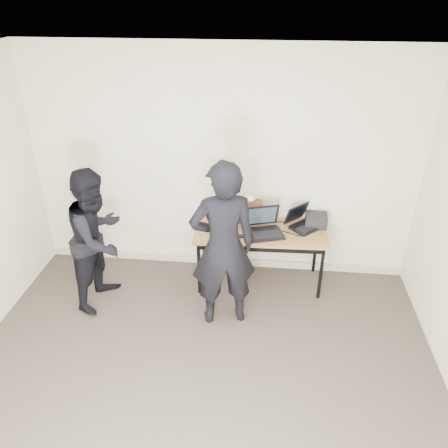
# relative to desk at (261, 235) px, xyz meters

# --- Properties ---
(room) EXTENTS (4.60, 4.60, 2.80)m
(room) POSITION_rel_desk_xyz_m (-0.49, -1.90, 0.69)
(room) COLOR #403731
(room) RESTS_ON ground
(desk) EXTENTS (1.52, 0.71, 0.72)m
(desk) POSITION_rel_desk_xyz_m (0.00, 0.00, 0.00)
(desk) COLOR olive
(desk) RESTS_ON ground
(laptop_beige) EXTENTS (0.44, 0.43, 0.28)m
(laptop_beige) POSITION_rel_desk_xyz_m (-0.46, 0.03, 0.11)
(laptop_beige) COLOR beige
(laptop_beige) RESTS_ON desk
(laptop_center) EXTENTS (0.47, 0.46, 0.29)m
(laptop_center) POSITION_rel_desk_xyz_m (0.04, -0.03, 0.13)
(laptop_center) COLOR black
(laptop_center) RESTS_ON desk
(laptop_right) EXTENTS (0.47, 0.47, 0.25)m
(laptop_right) POSITION_rel_desk_xyz_m (0.48, 0.15, 0.12)
(laptop_right) COLOR black
(laptop_right) RESTS_ON desk
(leather_satchel) EXTENTS (0.38, 0.23, 0.25)m
(leather_satchel) POSITION_rel_desk_xyz_m (-0.18, 0.23, 0.19)
(leather_satchel) COLOR brown
(leather_satchel) RESTS_ON desk
(tissue) EXTENTS (0.14, 0.12, 0.08)m
(tissue) POSITION_rel_desk_xyz_m (-0.15, 0.23, 0.34)
(tissue) COLOR white
(tissue) RESTS_ON leather_satchel
(equipment_box) EXTENTS (0.25, 0.22, 0.14)m
(equipment_box) POSITION_rel_desk_xyz_m (0.63, 0.19, 0.13)
(equipment_box) COLOR black
(equipment_box) RESTS_ON desk
(power_brick) EXTENTS (0.09, 0.06, 0.03)m
(power_brick) POSITION_rel_desk_xyz_m (-0.22, -0.17, 0.07)
(power_brick) COLOR black
(power_brick) RESTS_ON desk
(cables) EXTENTS (1.16, 0.43, 0.01)m
(cables) POSITION_rel_desk_xyz_m (0.05, 0.00, 0.06)
(cables) COLOR silver
(cables) RESTS_ON desk
(person_typist) EXTENTS (0.75, 0.59, 1.82)m
(person_typist) POSITION_rel_desk_xyz_m (-0.36, -0.68, 0.25)
(person_typist) COLOR black
(person_typist) RESTS_ON ground
(person_observer) EXTENTS (0.75, 0.88, 1.59)m
(person_observer) POSITION_rel_desk_xyz_m (-1.74, -0.48, 0.13)
(person_observer) COLOR black
(person_observer) RESTS_ON ground
(baseboard) EXTENTS (4.50, 0.03, 0.10)m
(baseboard) POSITION_rel_desk_xyz_m (-0.49, 0.34, -0.61)
(baseboard) COLOR #B3A994
(baseboard) RESTS_ON ground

